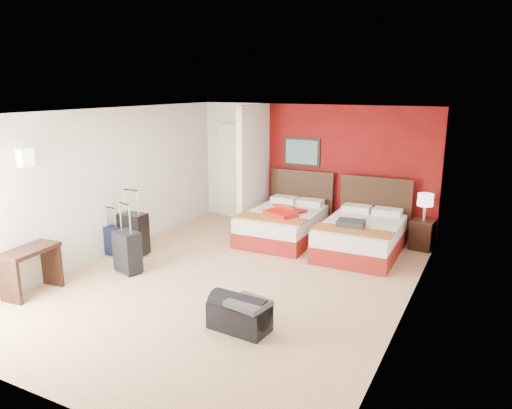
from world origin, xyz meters
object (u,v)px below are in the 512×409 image
Objects in this scene: suitcase_black at (134,235)px; duffel_bag at (239,315)px; bed_left at (282,226)px; table_lamp at (425,207)px; nightstand at (422,235)px; suitcase_navy at (113,242)px; red_suitcase_open at (285,211)px; suitcase_charcoal at (128,253)px; bed_right at (360,238)px; desk at (31,271)px.

suitcase_black is 0.98× the size of duffel_bag.
table_lamp is (2.45, 0.66, 0.50)m from bed_left.
suitcase_navy is at bearing -141.46° from nightstand.
nightstand is 1.09× the size of table_lamp.
red_suitcase_open is 1.09× the size of duffel_bag.
bed_left is at bearing 43.17° from suitcase_black.
suitcase_charcoal is at bearing -100.04° from red_suitcase_open.
suitcase_navy is (-3.77, -2.05, -0.03)m from bed_right.
suitcase_black is at bearing 35.27° from suitcase_navy.
red_suitcase_open reaches higher than bed_left.
suitcase_navy is (-4.69, -2.79, -0.53)m from table_lamp.
desk reaches higher than suitcase_navy.
bed_right is 2.88× the size of suitcase_charcoal.
suitcase_charcoal reaches higher than suitcase_navy.
table_lamp is 5.49m from suitcase_navy.
bed_right is at bearing 41.07° from desk.
suitcase_black is (-3.46, -1.86, 0.08)m from bed_right.
bed_left is at bearing 76.84° from suitcase_charcoal.
duffel_bag is (2.91, -1.47, -0.17)m from suitcase_black.
nightstand is at bearing 39.65° from red_suitcase_open.
bed_right is (1.53, -0.08, 0.00)m from bed_left.
suitcase_black is 0.83m from suitcase_charcoal.
nightstand reaches higher than duffel_bag.
desk is at bearing -98.79° from red_suitcase_open.
suitcase_charcoal is at bearing -120.60° from bed_left.
bed_left is 2.74m from suitcase_black.
bed_right is 2.26× the size of desk.
bed_right reaches higher than suitcase_navy.
red_suitcase_open reaches higher than duffel_bag.
suitcase_charcoal reaches higher than nightstand.
suitcase_navy is at bearing -149.28° from table_lamp.
red_suitcase_open is at bearing -46.41° from bed_left.
table_lamp reaches higher than bed_right.
suitcase_charcoal is at bearing 57.21° from desk.
bed_left is 3.43× the size of nightstand.
suitcase_black is (-4.39, -2.60, 0.09)m from nightstand.
suitcase_black reaches higher than nightstand.
nightstand is at bearing 74.51° from duffel_bag.
bed_left is 0.99× the size of bed_right.
suitcase_black reaches higher than duffel_bag.
suitcase_navy is 3.46m from duffel_bag.
bed_right is 1.28m from table_lamp.
bed_left is at bearing 175.99° from bed_right.
duffel_bag is at bearing -102.17° from nightstand.
bed_left is at bearing 46.84° from suitcase_navy.
table_lamp reaches higher than duffel_bag.
bed_left is 3.72× the size of table_lamp.
bed_left is 3.55m from duffel_bag.
red_suitcase_open is at bearing 109.21° from duffel_bag.
nightstand is (0.92, 0.74, -0.01)m from bed_right.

